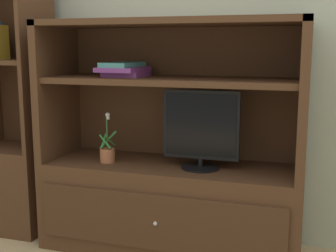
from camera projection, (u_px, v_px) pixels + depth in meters
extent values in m
cube|color=#ADB29E|center=(186.00, 28.00, 2.98)|extent=(6.00, 0.10, 2.80)
cube|color=#4C2D1C|center=(170.00, 207.00, 2.85)|extent=(1.61, 0.53, 0.56)
cube|color=#462A19|center=(156.00, 223.00, 2.59)|extent=(1.48, 0.02, 0.33)
sphere|color=silver|center=(155.00, 224.00, 2.57)|extent=(0.02, 0.02, 0.02)
cube|color=#4C2D1C|center=(58.00, 90.00, 2.95)|extent=(0.05, 0.53, 0.88)
cube|color=#4C2D1C|center=(305.00, 98.00, 2.49)|extent=(0.05, 0.53, 0.88)
cube|color=#4C2D1C|center=(182.00, 90.00, 2.96)|extent=(1.61, 0.02, 0.88)
cube|color=#4C2D1C|center=(171.00, 23.00, 2.65)|extent=(1.61, 0.53, 0.04)
cube|color=#4C2D1C|center=(171.00, 81.00, 2.71)|extent=(1.51, 0.48, 0.04)
cylinder|color=black|center=(200.00, 167.00, 2.70)|extent=(0.23, 0.23, 0.01)
cylinder|color=black|center=(201.00, 162.00, 2.70)|extent=(0.03, 0.03, 0.05)
cube|color=black|center=(201.00, 125.00, 2.66)|extent=(0.46, 0.02, 0.41)
cube|color=black|center=(200.00, 125.00, 2.65)|extent=(0.43, 0.00, 0.37)
cylinder|color=#B26642|center=(107.00, 155.00, 2.84)|extent=(0.10, 0.10, 0.09)
cylinder|color=#3D6B33|center=(107.00, 131.00, 2.82)|extent=(0.01, 0.01, 0.23)
cube|color=#2D7A38|center=(110.00, 141.00, 2.82)|extent=(0.03, 0.12, 0.08)
cube|color=#2D7A38|center=(108.00, 140.00, 2.85)|extent=(0.11, 0.03, 0.12)
cube|color=#2D7A38|center=(104.00, 140.00, 2.83)|extent=(0.01, 0.07, 0.08)
cube|color=#2D7A38|center=(105.00, 141.00, 2.81)|extent=(0.09, 0.02, 0.09)
sphere|color=silver|center=(108.00, 115.00, 2.79)|extent=(0.03, 0.03, 0.03)
sphere|color=silver|center=(108.00, 118.00, 2.79)|extent=(0.02, 0.02, 0.02)
cube|color=purple|center=(127.00, 74.00, 2.80)|extent=(0.25, 0.25, 0.03)
cube|color=purple|center=(123.00, 69.00, 2.79)|extent=(0.27, 0.32, 0.03)
cube|color=teal|center=(123.00, 65.00, 2.78)|extent=(0.21, 0.31, 0.03)
cube|color=#4C2D1C|center=(16.00, 187.00, 3.19)|extent=(0.50, 0.41, 0.59)
cube|color=#4C2D1C|center=(38.00, 52.00, 2.95)|extent=(0.03, 0.41, 1.31)
cube|color=#4C2D1C|center=(25.00, 52.00, 3.21)|extent=(0.50, 0.02, 1.31)
cube|color=#4C2D1C|center=(8.00, 62.00, 3.03)|extent=(0.44, 0.37, 0.03)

